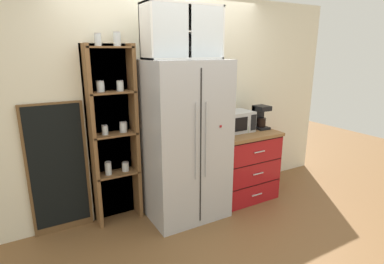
# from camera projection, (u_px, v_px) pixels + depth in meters

# --- Properties ---
(ground_plane) EXTENTS (10.75, 10.75, 0.00)m
(ground_plane) POSITION_uv_depth(u_px,v_px,m) (185.00, 212.00, 3.73)
(ground_plane) COLOR brown
(wall_back_cream) EXTENTS (5.04, 0.10, 2.55)m
(wall_back_cream) POSITION_uv_depth(u_px,v_px,m) (169.00, 104.00, 3.73)
(wall_back_cream) COLOR silver
(wall_back_cream) RESTS_ON ground
(refrigerator) EXTENTS (0.88, 0.74, 1.82)m
(refrigerator) POSITION_uv_depth(u_px,v_px,m) (184.00, 141.00, 3.48)
(refrigerator) COLOR #B7BABF
(refrigerator) RESTS_ON ground
(pantry_shelf_column) EXTENTS (0.54, 0.26, 2.09)m
(pantry_shelf_column) POSITION_uv_depth(u_px,v_px,m) (113.00, 132.00, 3.36)
(pantry_shelf_column) COLOR brown
(pantry_shelf_column) RESTS_ON ground
(counter_cabinet) EXTENTS (0.82, 0.68, 0.90)m
(counter_cabinet) POSITION_uv_depth(u_px,v_px,m) (241.00, 164.00, 4.05)
(counter_cabinet) COLOR #A8161C
(counter_cabinet) RESTS_ON ground
(microwave) EXTENTS (0.44, 0.33, 0.26)m
(microwave) POSITION_uv_depth(u_px,v_px,m) (235.00, 121.00, 3.89)
(microwave) COLOR #B7BABF
(microwave) RESTS_ON counter_cabinet
(coffee_maker) EXTENTS (0.17, 0.20, 0.31)m
(coffee_maker) POSITION_uv_depth(u_px,v_px,m) (260.00, 117.00, 4.03)
(coffee_maker) COLOR black
(coffee_maker) RESTS_ON counter_cabinet
(mug_sage) EXTENTS (0.12, 0.08, 0.09)m
(mug_sage) POSITION_uv_depth(u_px,v_px,m) (247.00, 129.00, 3.86)
(mug_sage) COLOR #8CA37F
(mug_sage) RESTS_ON counter_cabinet
(bottle_clear) EXTENTS (0.07, 0.07, 0.25)m
(bottle_clear) POSITION_uv_depth(u_px,v_px,m) (245.00, 124.00, 3.88)
(bottle_clear) COLOR silver
(bottle_clear) RESTS_ON counter_cabinet
(bottle_cobalt) EXTENTS (0.07, 0.07, 0.25)m
(bottle_cobalt) POSITION_uv_depth(u_px,v_px,m) (244.00, 123.00, 3.89)
(bottle_cobalt) COLOR navy
(bottle_cobalt) RESTS_ON counter_cabinet
(upper_cabinet) EXTENTS (0.85, 0.32, 0.55)m
(upper_cabinet) POSITION_uv_depth(u_px,v_px,m) (182.00, 32.00, 3.21)
(upper_cabinet) COLOR silver
(upper_cabinet) RESTS_ON refrigerator
(chalkboard_menu) EXTENTS (0.60, 0.04, 1.41)m
(chalkboard_menu) POSITION_uv_depth(u_px,v_px,m) (58.00, 169.00, 3.18)
(chalkboard_menu) COLOR brown
(chalkboard_menu) RESTS_ON ground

